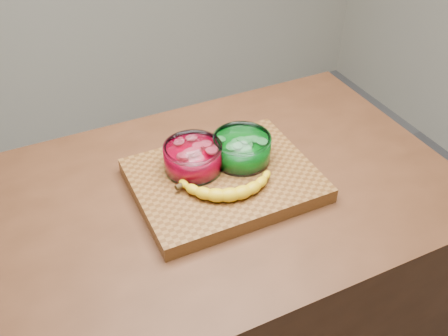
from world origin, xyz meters
name	(u,v)px	position (x,y,z in m)	size (l,w,h in m)	color
counter	(224,294)	(0.00, 0.00, 0.45)	(1.20, 0.80, 0.90)	#502B18
cutting_board	(224,180)	(0.00, 0.00, 0.92)	(0.45, 0.35, 0.04)	brown
bowl_red	(193,158)	(-0.06, 0.06, 0.97)	(0.15, 0.15, 0.07)	white
bowl_green	(242,149)	(0.07, 0.04, 0.97)	(0.15, 0.15, 0.07)	white
banana	(228,183)	(-0.01, -0.05, 0.96)	(0.25, 0.15, 0.04)	gold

